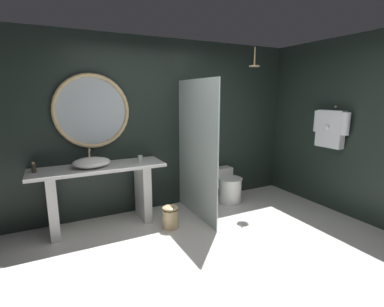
% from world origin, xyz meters
% --- Properties ---
extents(ground_plane, '(5.76, 5.76, 0.00)m').
position_xyz_m(ground_plane, '(0.00, 0.00, 0.00)').
color(ground_plane, silver).
extents(back_wall_panel, '(4.80, 0.10, 2.60)m').
position_xyz_m(back_wall_panel, '(0.00, 1.90, 1.30)').
color(back_wall_panel, '#1E2823').
rests_on(back_wall_panel, ground_plane).
extents(side_wall_right, '(0.10, 2.47, 2.60)m').
position_xyz_m(side_wall_right, '(2.35, 0.76, 1.30)').
color(side_wall_right, '#1E2823').
rests_on(side_wall_right, ground_plane).
extents(vanity_counter, '(1.72, 0.56, 0.85)m').
position_xyz_m(vanity_counter, '(-1.03, 1.55, 0.53)').
color(vanity_counter, silver).
rests_on(vanity_counter, ground_plane).
extents(vessel_sink, '(0.48, 0.39, 0.22)m').
position_xyz_m(vessel_sink, '(-1.12, 1.54, 0.91)').
color(vessel_sink, white).
rests_on(vessel_sink, vanity_counter).
extents(tumbler_cup, '(0.07, 0.07, 0.10)m').
position_xyz_m(tumbler_cup, '(-0.47, 1.52, 0.90)').
color(tumbler_cup, silver).
rests_on(tumbler_cup, vanity_counter).
extents(soap_dispenser, '(0.05, 0.05, 0.13)m').
position_xyz_m(soap_dispenser, '(-1.78, 1.58, 0.90)').
color(soap_dispenser, '#3D3323').
rests_on(soap_dispenser, vanity_counter).
extents(round_wall_mirror, '(1.01, 0.05, 1.01)m').
position_xyz_m(round_wall_mirror, '(-1.03, 1.81, 1.56)').
color(round_wall_mirror, '#D6B77F').
extents(shower_glass_panel, '(0.02, 1.17, 1.99)m').
position_xyz_m(shower_glass_panel, '(0.29, 1.27, 0.99)').
color(shower_glass_panel, silver).
rests_on(shower_glass_panel, ground_plane).
extents(rain_shower_head, '(0.17, 0.17, 0.30)m').
position_xyz_m(rain_shower_head, '(1.39, 1.42, 2.24)').
color(rain_shower_head, '#D6B77F').
extents(hanging_bathrobe, '(0.20, 0.59, 0.63)m').
position_xyz_m(hanging_bathrobe, '(2.21, 0.59, 1.29)').
color(hanging_bathrobe, '#D6B77F').
extents(toilet, '(0.39, 0.59, 0.54)m').
position_xyz_m(toilet, '(1.03, 1.55, 0.26)').
color(toilet, white).
rests_on(toilet, ground_plane).
extents(waste_bin, '(0.22, 0.22, 0.32)m').
position_xyz_m(waste_bin, '(-0.22, 1.07, 0.16)').
color(waste_bin, '#D6B77F').
rests_on(waste_bin, ground_plane).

